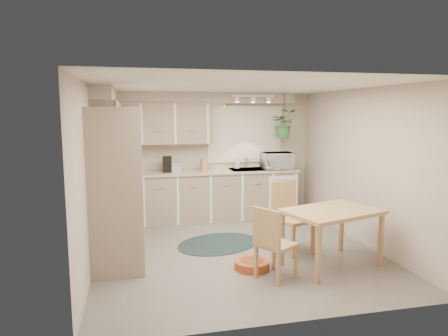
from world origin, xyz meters
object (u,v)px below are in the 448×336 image
at_px(dining_table, 331,238).
at_px(braided_rug, 218,244).
at_px(pet_bed, 252,264).
at_px(chair_back, 294,218).
at_px(chair_left, 276,242).
at_px(microwave, 277,159).

height_order(dining_table, braided_rug, dining_table).
bearing_deg(dining_table, pet_bed, 172.61).
height_order(braided_rug, pet_bed, pet_bed).
xyz_separation_m(braided_rug, pet_bed, (0.23, -1.06, 0.05)).
height_order(chair_back, pet_bed, chair_back).
xyz_separation_m(dining_table, chair_left, (-0.85, -0.21, 0.07)).
bearing_deg(microwave, pet_bed, -117.52).
relative_size(braided_rug, pet_bed, 2.90).
bearing_deg(pet_bed, chair_left, -59.16).
relative_size(pet_bed, microwave, 0.79).
xyz_separation_m(chair_left, braided_rug, (-0.43, 1.40, -0.45)).
distance_m(dining_table, braided_rug, 1.79).
xyz_separation_m(chair_left, microwave, (1.02, 2.75, 0.69)).
xyz_separation_m(chair_back, braided_rug, (-1.00, 0.58, -0.51)).
height_order(dining_table, pet_bed, dining_table).
bearing_deg(microwave, braided_rug, -137.70).
distance_m(chair_left, chair_back, 1.00).
distance_m(dining_table, chair_back, 0.69).
height_order(chair_back, braided_rug, chair_back).
height_order(chair_left, chair_back, chair_back).
height_order(dining_table, microwave, microwave).
relative_size(chair_left, chair_back, 0.88).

